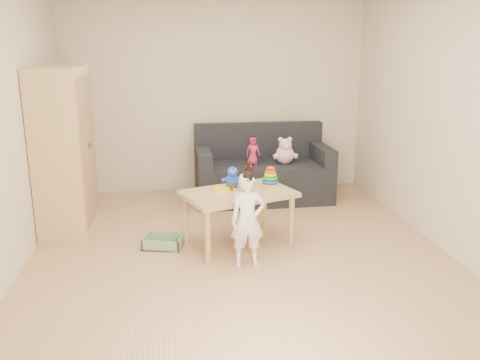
{
  "coord_description": "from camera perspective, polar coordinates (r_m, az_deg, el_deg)",
  "views": [
    {
      "loc": [
        -0.62,
        -4.59,
        1.97
      ],
      "look_at": [
        0.05,
        0.25,
        0.65
      ],
      "focal_mm": 38.0,
      "sensor_mm": 36.0,
      "label": 1
    }
  ],
  "objects": [
    {
      "name": "room",
      "position": [
        4.68,
        -0.19,
        6.88
      ],
      "size": [
        4.5,
        4.5,
        4.5
      ],
      "color": "tan",
      "rests_on": "ground"
    },
    {
      "name": "wardrobe",
      "position": [
        5.71,
        -19.15,
        3.17
      ],
      "size": [
        0.48,
        0.97,
        1.74
      ],
      "primitive_type": "cube",
      "color": "#E2BC7C",
      "rests_on": "ground"
    },
    {
      "name": "sofa",
      "position": [
        6.57,
        2.57,
        -0.15
      ],
      "size": [
        1.71,
        0.87,
        0.48
      ],
      "primitive_type": "cube",
      "rotation": [
        0.0,
        0.0,
        0.01
      ],
      "color": "black",
      "rests_on": "ground"
    },
    {
      "name": "play_table",
      "position": [
        5.1,
        -0.18,
        -4.29
      ],
      "size": [
        1.22,
        0.99,
        0.55
      ],
      "primitive_type": "cube",
      "rotation": [
        0.0,
        0.0,
        0.35
      ],
      "color": "tan",
      "rests_on": "ground"
    },
    {
      "name": "storage_bin",
      "position": [
        5.16,
        -8.61,
        -6.85
      ],
      "size": [
        0.43,
        0.36,
        0.11
      ],
      "primitive_type": null,
      "rotation": [
        0.0,
        0.0,
        -0.24
      ],
      "color": "gray",
      "rests_on": "ground"
    },
    {
      "name": "toddler",
      "position": [
        4.59,
        0.86,
        -4.66
      ],
      "size": [
        0.31,
        0.21,
        0.84
      ],
      "primitive_type": "imported",
      "rotation": [
        0.0,
        0.0,
        -0.01
      ],
      "color": "white",
      "rests_on": "ground"
    },
    {
      "name": "pink_bear",
      "position": [
        6.5,
        5.06,
        3.11
      ],
      "size": [
        0.29,
        0.26,
        0.29
      ],
      "primitive_type": null,
      "rotation": [
        0.0,
        0.0,
        0.17
      ],
      "color": "#FFBBD3",
      "rests_on": "sofa"
    },
    {
      "name": "doll",
      "position": [
        6.4,
        1.46,
        3.23
      ],
      "size": [
        0.19,
        0.14,
        0.35
      ],
      "primitive_type": "imported",
      "rotation": [
        0.0,
        0.0,
        0.13
      ],
      "color": "#DA2853",
      "rests_on": "sofa"
    },
    {
      "name": "ring_stacker",
      "position": [
        5.23,
        3.42,
        0.26
      ],
      "size": [
        0.17,
        0.17,
        0.19
      ],
      "color": "#FFB70D",
      "rests_on": "play_table"
    },
    {
      "name": "brown_bottle",
      "position": [
        5.3,
        0.97,
        0.69
      ],
      "size": [
        0.08,
        0.08,
        0.23
      ],
      "color": "black",
      "rests_on": "play_table"
    },
    {
      "name": "blue_plush",
      "position": [
        5.13,
        -0.86,
        0.37
      ],
      "size": [
        0.2,
        0.16,
        0.22
      ],
      "primitive_type": null,
      "rotation": [
        0.0,
        0.0,
        0.11
      ],
      "color": "#1C4FFF",
      "rests_on": "play_table"
    },
    {
      "name": "wooden_figure",
      "position": [
        4.97,
        -0.95,
        -0.76
      ],
      "size": [
        0.06,
        0.05,
        0.12
      ],
      "primitive_type": null,
      "rotation": [
        0.0,
        0.0,
        0.33
      ],
      "color": "brown",
      "rests_on": "play_table"
    },
    {
      "name": "yellow_book",
      "position": [
        5.06,
        -1.76,
        -1.07
      ],
      "size": [
        0.24,
        0.24,
        0.02
      ],
      "primitive_type": "cube",
      "rotation": [
        0.0,
        0.0,
        0.11
      ],
      "color": "yellow",
      "rests_on": "play_table"
    }
  ]
}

